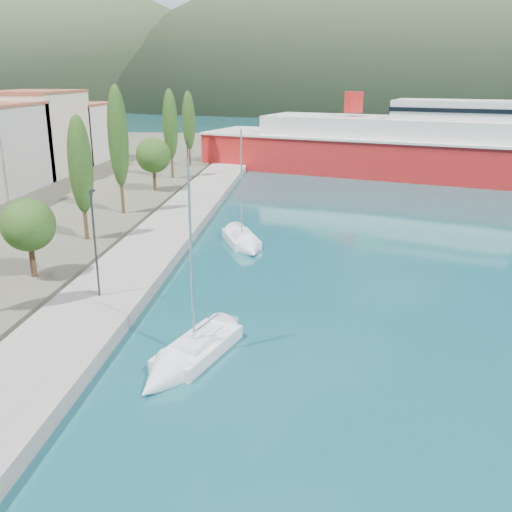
# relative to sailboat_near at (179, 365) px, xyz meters

# --- Properties ---
(ground) EXTENTS (1400.00, 1400.00, 0.00)m
(ground) POSITION_rel_sailboat_near_xyz_m (2.87, 112.48, -0.28)
(ground) COLOR #155057
(quay) EXTENTS (5.00, 88.00, 0.80)m
(quay) POSITION_rel_sailboat_near_xyz_m (-6.13, 18.48, 0.12)
(quay) COLOR gray
(quay) RESTS_ON ground
(hills_far) EXTENTS (1480.00, 900.00, 180.00)m
(hills_far) POSITION_rel_sailboat_near_xyz_m (141.45, 611.22, 77.11)
(hills_far) COLOR slate
(hills_far) RESTS_ON ground
(hills_near) EXTENTS (1010.00, 520.00, 115.00)m
(hills_near) POSITION_rel_sailboat_near_xyz_m (100.91, 364.98, 48.90)
(hills_near) COLOR #3F5132
(hills_near) RESTS_ON ground
(tree_row) EXTENTS (3.76, 62.59, 11.39)m
(tree_row) POSITION_rel_sailboat_near_xyz_m (-11.48, 25.50, 5.72)
(tree_row) COLOR #47301E
(tree_row) RESTS_ON land_strip
(lamp_posts) EXTENTS (0.15, 46.36, 6.06)m
(lamp_posts) POSITION_rel_sailboat_near_xyz_m (-6.13, 7.46, 3.80)
(lamp_posts) COLOR #2D2D33
(lamp_posts) RESTS_ON quay
(sailboat_near) EXTENTS (4.39, 7.47, 10.30)m
(sailboat_near) POSITION_rel_sailboat_near_xyz_m (0.00, 0.00, 0.00)
(sailboat_near) COLOR silver
(sailboat_near) RESTS_ON ground
(sailboat_mid) EXTENTS (4.34, 6.97, 9.77)m
(sailboat_mid) POSITION_rel_sailboat_near_xyz_m (0.78, 19.27, -0.00)
(sailboat_mid) COLOR silver
(sailboat_mid) RESTS_ON ground
(ferry) EXTENTS (57.59, 30.13, 11.28)m
(ferry) POSITION_rel_sailboat_near_xyz_m (18.46, 54.76, 3.15)
(ferry) COLOR red
(ferry) RESTS_ON ground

